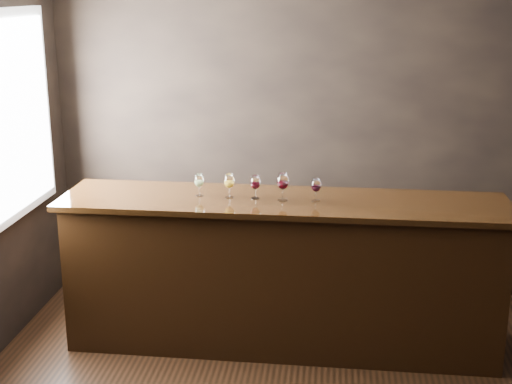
# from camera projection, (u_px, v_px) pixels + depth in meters

# --- Properties ---
(room_shell) EXTENTS (5.02, 4.52, 2.81)m
(room_shell) POSITION_uv_depth(u_px,v_px,m) (295.00, 145.00, 4.14)
(room_shell) COLOR black
(room_shell) RESTS_ON ground
(bar_counter) EXTENTS (3.24, 0.72, 1.13)m
(bar_counter) POSITION_uv_depth(u_px,v_px,m) (282.00, 275.00, 5.46)
(bar_counter) COLOR black
(bar_counter) RESTS_ON ground
(bar_top) EXTENTS (3.35, 0.80, 0.04)m
(bar_top) POSITION_uv_depth(u_px,v_px,m) (283.00, 202.00, 5.30)
(bar_top) COLOR black
(bar_top) RESTS_ON bar_counter
(back_bar_shelf) EXTENTS (2.55, 0.40, 0.92)m
(back_bar_shelf) POSITION_uv_depth(u_px,v_px,m) (259.00, 246.00, 6.39)
(back_bar_shelf) COLOR black
(back_bar_shelf) RESTS_ON ground
(glass_white) EXTENTS (0.07, 0.07, 0.17)m
(glass_white) POSITION_uv_depth(u_px,v_px,m) (199.00, 181.00, 5.35)
(glass_white) COLOR white
(glass_white) RESTS_ON bar_top
(glass_amber) EXTENTS (0.08, 0.08, 0.18)m
(glass_amber) POSITION_uv_depth(u_px,v_px,m) (229.00, 182.00, 5.31)
(glass_amber) COLOR white
(glass_amber) RESTS_ON bar_top
(glass_red_a) EXTENTS (0.08, 0.08, 0.18)m
(glass_red_a) POSITION_uv_depth(u_px,v_px,m) (255.00, 183.00, 5.29)
(glass_red_a) COLOR white
(glass_red_a) RESTS_ON bar_top
(glass_red_b) EXTENTS (0.09, 0.09, 0.21)m
(glass_red_b) POSITION_uv_depth(u_px,v_px,m) (283.00, 182.00, 5.23)
(glass_red_b) COLOR white
(glass_red_b) RESTS_ON bar_top
(glass_red_c) EXTENTS (0.07, 0.07, 0.17)m
(glass_red_c) POSITION_uv_depth(u_px,v_px,m) (316.00, 186.00, 5.22)
(glass_red_c) COLOR white
(glass_red_c) RESTS_ON bar_top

